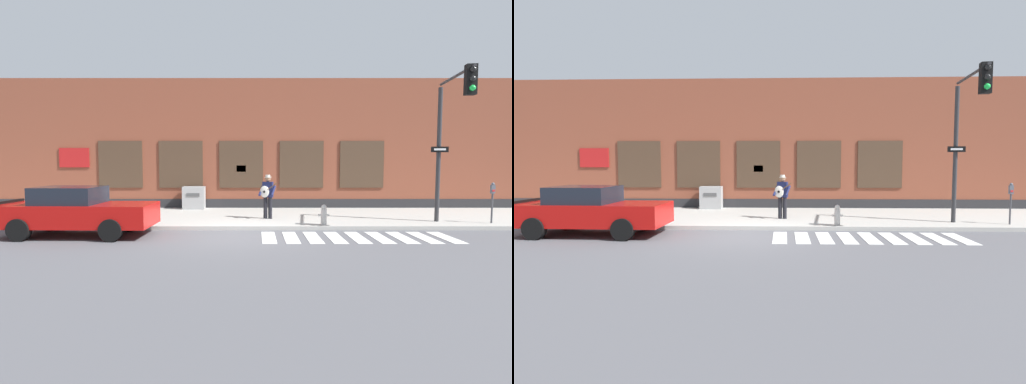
% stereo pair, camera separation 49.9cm
% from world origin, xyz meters
% --- Properties ---
extents(ground_plane, '(160.00, 160.00, 0.00)m').
position_xyz_m(ground_plane, '(0.00, 0.00, 0.00)').
color(ground_plane, '#56565B').
extents(sidewalk, '(28.00, 5.57, 0.14)m').
position_xyz_m(sidewalk, '(0.00, 3.96, 0.07)').
color(sidewalk, '#ADAAA3').
rests_on(sidewalk, ground).
extents(building_backdrop, '(28.00, 4.06, 6.18)m').
position_xyz_m(building_backdrop, '(-0.00, 8.73, 3.09)').
color(building_backdrop, brown).
rests_on(building_backdrop, ground).
extents(crosswalk, '(5.78, 1.90, 0.01)m').
position_xyz_m(crosswalk, '(3.76, -0.13, 0.01)').
color(crosswalk, silver).
rests_on(crosswalk, ground).
extents(red_car, '(4.64, 2.06, 1.53)m').
position_xyz_m(red_car, '(-4.84, 0.15, 0.77)').
color(red_car, '#B20F0C').
rests_on(red_car, ground).
extents(busker, '(0.72, 0.66, 1.67)m').
position_xyz_m(busker, '(1.13, 3.03, 1.08)').
color(busker, black).
rests_on(busker, sidewalk).
extents(traffic_light, '(0.75, 2.92, 4.98)m').
position_xyz_m(traffic_light, '(7.13, 1.23, 3.60)').
color(traffic_light, '#2D2D30').
rests_on(traffic_light, sidewalk).
extents(parking_meter, '(0.13, 0.11, 1.44)m').
position_xyz_m(parking_meter, '(9.00, 1.88, 1.08)').
color(parking_meter, '#47474C').
rests_on(parking_meter, sidewalk).
extents(utility_box, '(1.00, 0.66, 1.03)m').
position_xyz_m(utility_box, '(-2.17, 6.29, 0.65)').
color(utility_box, '#9E9E9E').
rests_on(utility_box, sidewalk).
extents(fire_hydrant, '(0.38, 0.20, 0.70)m').
position_xyz_m(fire_hydrant, '(3.02, 1.52, 0.48)').
color(fire_hydrant, '#B2ADA8').
rests_on(fire_hydrant, sidewalk).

